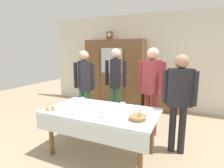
{
  "coord_description": "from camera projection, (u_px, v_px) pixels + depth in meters",
  "views": [
    {
      "loc": [
        1.28,
        -2.6,
        1.68
      ],
      "look_at": [
        0.0,
        0.2,
        1.1
      ],
      "focal_mm": 28.93,
      "sensor_mm": 36.0,
      "label": 1
    }
  ],
  "objects": [
    {
      "name": "tea_cup_back_edge",
      "position": [
        88.0,
        107.0,
        2.91
      ],
      "size": [
        0.13,
        0.13,
        0.06
      ],
      "color": "white",
      "rests_on": "dining_table"
    },
    {
      "name": "book_stack",
      "position": [
        166.0,
        77.0,
        4.88
      ],
      "size": [
        0.17,
        0.18,
        0.06
      ],
      "color": "#99332D",
      "rests_on": "bookshelf_low"
    },
    {
      "name": "dining_table",
      "position": [
        100.0,
        117.0,
        2.82
      ],
      "size": [
        1.76,
        0.97,
        0.75
      ],
      "color": "brown",
      "rests_on": "ground"
    },
    {
      "name": "person_behind_table_right",
      "position": [
        179.0,
        95.0,
        2.85
      ],
      "size": [
        0.52,
        0.34,
        1.62
      ],
      "color": "#232328",
      "rests_on": "ground"
    },
    {
      "name": "tea_cup_near_left",
      "position": [
        104.0,
        116.0,
        2.5
      ],
      "size": [
        0.13,
        0.13,
        0.06
      ],
      "color": "white",
      "rests_on": "dining_table"
    },
    {
      "name": "wall_cabinet",
      "position": [
        115.0,
        73.0,
        5.44
      ],
      "size": [
        1.77,
        0.46,
        1.97
      ],
      "color": "brown",
      "rests_on": "ground"
    },
    {
      "name": "tea_cup_far_right",
      "position": [
        70.0,
        102.0,
        3.17
      ],
      "size": [
        0.13,
        0.13,
        0.06
      ],
      "color": "white",
      "rests_on": "dining_table"
    },
    {
      "name": "tea_cup_mid_left",
      "position": [
        123.0,
        104.0,
        3.03
      ],
      "size": [
        0.13,
        0.13,
        0.06
      ],
      "color": "white",
      "rests_on": "dining_table"
    },
    {
      "name": "tea_cup_far_left",
      "position": [
        82.0,
        99.0,
        3.35
      ],
      "size": [
        0.13,
        0.13,
        0.06
      ],
      "color": "white",
      "rests_on": "dining_table"
    },
    {
      "name": "ground_plane",
      "position": [
        107.0,
        148.0,
        3.15
      ],
      "size": [
        12.0,
        12.0,
        0.0
      ],
      "primitive_type": "plane",
      "color": "tan",
      "rests_on": "ground"
    },
    {
      "name": "person_behind_table_left",
      "position": [
        84.0,
        81.0,
        3.87
      ],
      "size": [
        0.52,
        0.39,
        1.67
      ],
      "color": "#33704C",
      "rests_on": "ground"
    },
    {
      "name": "spoon_mid_right",
      "position": [
        101.0,
        112.0,
        2.75
      ],
      "size": [
        0.12,
        0.02,
        0.01
      ],
      "color": "silver",
      "rests_on": "dining_table"
    },
    {
      "name": "person_beside_shelf",
      "position": [
        152.0,
        83.0,
        3.47
      ],
      "size": [
        0.52,
        0.41,
        1.73
      ],
      "color": "#933338",
      "rests_on": "ground"
    },
    {
      "name": "bookshelf_low",
      "position": [
        165.0,
        95.0,
        4.98
      ],
      "size": [
        0.9,
        0.35,
        0.93
      ],
      "color": "brown",
      "rests_on": "ground"
    },
    {
      "name": "person_near_right_end",
      "position": [
        116.0,
        78.0,
        4.06
      ],
      "size": [
        0.52,
        0.4,
        1.71
      ],
      "color": "#33704C",
      "rests_on": "ground"
    },
    {
      "name": "pastry_plate",
      "position": [
        51.0,
        109.0,
        2.83
      ],
      "size": [
        0.28,
        0.28,
        0.05
      ],
      "color": "white",
      "rests_on": "dining_table"
    },
    {
      "name": "tea_cup_mid_right",
      "position": [
        125.0,
        108.0,
        2.83
      ],
      "size": [
        0.13,
        0.13,
        0.06
      ],
      "color": "silver",
      "rests_on": "dining_table"
    },
    {
      "name": "back_wall",
      "position": [
        147.0,
        62.0,
        5.27
      ],
      "size": [
        6.4,
        0.1,
        2.7
      ],
      "primitive_type": "cube",
      "color": "silver",
      "rests_on": "ground"
    },
    {
      "name": "spoon_center",
      "position": [
        67.0,
        113.0,
        2.72
      ],
      "size": [
        0.12,
        0.02,
        0.01
      ],
      "color": "silver",
      "rests_on": "dining_table"
    },
    {
      "name": "bread_basket",
      "position": [
        138.0,
        117.0,
        2.43
      ],
      "size": [
        0.24,
        0.24,
        0.16
      ],
      "color": "#9E7542",
      "rests_on": "dining_table"
    },
    {
      "name": "mantel_clock",
      "position": [
        110.0,
        36.0,
        5.3
      ],
      "size": [
        0.18,
        0.11,
        0.24
      ],
      "color": "brown",
      "rests_on": "wall_cabinet"
    },
    {
      "name": "spoon_far_left",
      "position": [
        147.0,
        112.0,
        2.73
      ],
      "size": [
        0.12,
        0.02,
        0.01
      ],
      "color": "silver",
      "rests_on": "dining_table"
    }
  ]
}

